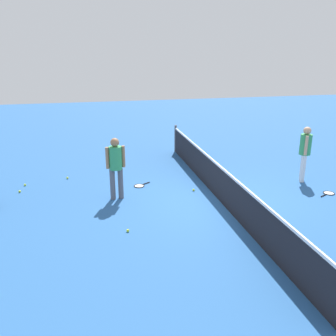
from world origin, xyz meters
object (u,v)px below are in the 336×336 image
object	(u,v)px
player_far_side	(305,149)
tennis_ball_midcourt	(25,185)
tennis_ball_stray_left	(20,191)
tennis_ball_near_player	(194,190)
tennis_ball_stray_right	(67,178)
tennis_racket_far_player	(328,193)
tennis_racket_near_player	(140,186)
tennis_ball_by_net	(128,231)
player_near_side	(116,163)

from	to	relation	value
player_far_side	tennis_ball_midcourt	bearing A→B (deg)	-99.50
tennis_ball_stray_left	tennis_ball_midcourt	bearing A→B (deg)	171.71
player_far_side	tennis_ball_near_player	world-z (taller)	player_far_side
tennis_ball_stray_left	tennis_ball_stray_right	distance (m)	1.56
tennis_racket_far_player	tennis_ball_stray_right	distance (m)	7.82
tennis_racket_near_player	tennis_ball_by_net	distance (m)	2.87
player_far_side	tennis_ball_by_net	distance (m)	6.14
tennis_ball_stray_right	tennis_ball_stray_left	bearing A→B (deg)	-55.48
player_far_side	tennis_racket_near_player	xyz separation A→B (m)	(-0.64, -4.98, -1.00)
tennis_ball_midcourt	tennis_racket_far_player	bearing A→B (deg)	73.37
tennis_racket_near_player	tennis_ball_stray_right	distance (m)	2.42
tennis_ball_midcourt	tennis_ball_stray_left	size ratio (longest dim) A/B	1.00
player_near_side	tennis_racket_far_player	size ratio (longest dim) A/B	2.85
player_far_side	tennis_ball_stray_left	world-z (taller)	player_far_side
tennis_racket_far_player	tennis_ball_stray_right	xyz separation A→B (m)	(-2.90, -7.26, 0.02)
tennis_ball_near_player	tennis_racket_near_player	bearing A→B (deg)	-116.94
player_far_side	tennis_ball_stray_left	bearing A→B (deg)	-95.96
tennis_ball_by_net	tennis_ball_stray_left	size ratio (longest dim) A/B	1.00
tennis_racket_near_player	tennis_racket_far_player	size ratio (longest dim) A/B	0.97
tennis_ball_by_net	tennis_ball_stray_left	distance (m)	4.09
tennis_ball_near_player	tennis_ball_stray_right	bearing A→B (deg)	-117.47
tennis_ball_by_net	tennis_ball_stray_right	bearing A→B (deg)	-159.68
player_near_side	player_far_side	distance (m)	5.72
tennis_racket_far_player	tennis_ball_near_player	world-z (taller)	tennis_ball_near_player
player_far_side	tennis_ball_midcourt	size ratio (longest dim) A/B	25.76
tennis_racket_far_player	tennis_ball_by_net	world-z (taller)	tennis_ball_by_net
tennis_racket_near_player	tennis_ball_by_net	bearing A→B (deg)	-13.83
player_far_side	tennis_ball_near_player	bearing A→B (deg)	-88.31
tennis_racket_near_player	tennis_ball_stray_left	distance (m)	3.43
tennis_racket_far_player	tennis_ball_midcourt	bearing A→B (deg)	-106.63
tennis_racket_near_player	tennis_ball_near_player	distance (m)	1.63
tennis_ball_by_net	tennis_ball_stray_right	world-z (taller)	same
tennis_racket_near_player	tennis_racket_far_player	world-z (taller)	same
tennis_ball_near_player	tennis_ball_stray_left	distance (m)	4.98
tennis_ball_stray_left	tennis_ball_stray_right	size ratio (longest dim) A/B	1.00
tennis_ball_midcourt	tennis_ball_stray_right	distance (m)	1.27
tennis_ball_near_player	tennis_ball_stray_right	world-z (taller)	same
tennis_racket_near_player	tennis_ball_near_player	xyz separation A→B (m)	(0.74, 1.46, 0.02)
player_far_side	tennis_ball_by_net	size ratio (longest dim) A/B	25.76
tennis_racket_far_player	tennis_ball_near_player	size ratio (longest dim) A/B	9.04
player_far_side	tennis_ball_stray_left	distance (m)	8.50
tennis_ball_near_player	tennis_ball_midcourt	distance (m)	5.03
tennis_ball_midcourt	tennis_ball_stray_right	xyz separation A→B (m)	(-0.37, 1.21, 0.00)
player_far_side	tennis_ball_by_net	bearing A→B (deg)	-69.17
tennis_racket_far_player	tennis_ball_stray_left	world-z (taller)	tennis_ball_stray_left
tennis_racket_far_player	tennis_ball_midcourt	distance (m)	8.85
tennis_ball_near_player	tennis_ball_by_net	xyz separation A→B (m)	(2.05, -2.14, 0.00)
tennis_ball_stray_right	tennis_ball_near_player	bearing A→B (deg)	62.53
player_near_side	tennis_ball_midcourt	size ratio (longest dim) A/B	25.76
tennis_racket_near_player	tennis_ball_stray_right	bearing A→B (deg)	-117.82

